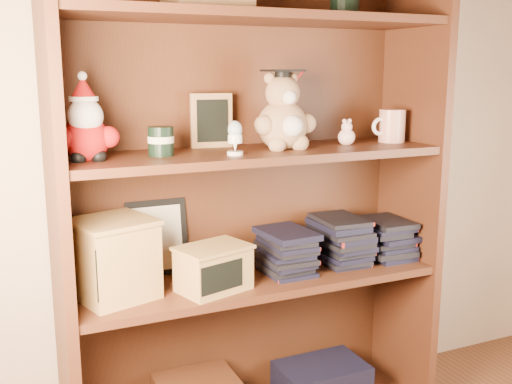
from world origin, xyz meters
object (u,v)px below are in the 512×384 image
grad_teddy_bear (283,118)px  treats_box (114,258)px  teacher_mug (391,126)px  bookcase (249,202)px

grad_teddy_bear → treats_box: (-0.53, 0.01, -0.38)m
grad_teddy_bear → teacher_mug: (0.41, 0.01, -0.04)m
treats_box → teacher_mug: bearing=0.1°
bookcase → grad_teddy_bear: bearing=-32.5°
bookcase → grad_teddy_bear: bookcase is taller
treats_box → grad_teddy_bear: bearing=-0.7°
bookcase → teacher_mug: (0.50, -0.05, 0.23)m
treats_box → bookcase: bearing=6.7°
bookcase → grad_teddy_bear: size_ratio=6.45×
grad_teddy_bear → teacher_mug: 0.41m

